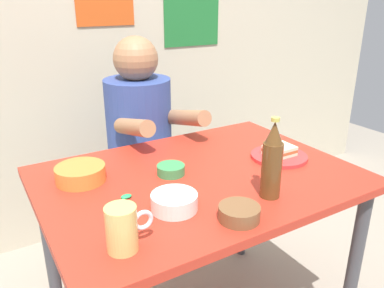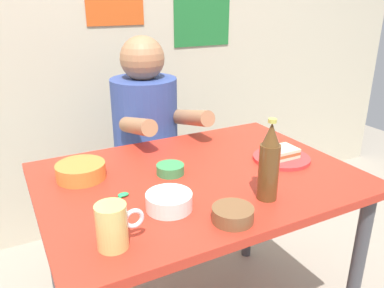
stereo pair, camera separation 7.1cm
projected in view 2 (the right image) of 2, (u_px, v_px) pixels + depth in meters
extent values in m
cube|color=#BCB299|center=(104.00, 3.00, 2.04)|extent=(4.40, 0.08, 2.60)
cube|color=#B72D1E|center=(198.00, 178.00, 1.38)|extent=(1.10, 0.80, 0.03)
cylinder|color=#3F3F44|center=(356.00, 275.00, 1.45)|extent=(0.05, 0.05, 0.71)
cylinder|color=#3F3F44|center=(54.00, 252.00, 1.58)|extent=(0.05, 0.05, 0.71)
cylinder|color=#3F3F44|center=(249.00, 197.00, 2.01)|extent=(0.05, 0.05, 0.71)
cylinder|color=#4C4C51|center=(150.00, 217.00, 2.11)|extent=(0.08, 0.08, 0.41)
cylinder|color=maroon|center=(148.00, 180.00, 2.03)|extent=(0.34, 0.34, 0.04)
cylinder|color=#33478C|center=(146.00, 130.00, 1.92)|extent=(0.32, 0.32, 0.52)
sphere|color=#A0704C|center=(142.00, 58.00, 1.80)|extent=(0.21, 0.21, 0.21)
cylinder|color=#A0704C|center=(137.00, 126.00, 1.62)|extent=(0.07, 0.31, 0.14)
cylinder|color=#A0704C|center=(192.00, 118.00, 1.73)|extent=(0.07, 0.31, 0.14)
cylinder|color=red|center=(281.00, 158.00, 1.50)|extent=(0.22, 0.22, 0.01)
cube|color=beige|center=(282.00, 155.00, 1.49)|extent=(0.11, 0.09, 0.01)
cube|color=#9E592D|center=(282.00, 152.00, 1.49)|extent=(0.11, 0.09, 0.01)
cube|color=beige|center=(282.00, 149.00, 1.48)|extent=(0.11, 0.09, 0.01)
cylinder|color=#D1BC66|center=(112.00, 226.00, 0.96)|extent=(0.08, 0.08, 0.12)
torus|color=silver|center=(134.00, 218.00, 0.98)|extent=(0.06, 0.01, 0.06)
cylinder|color=#593819|center=(268.00, 172.00, 1.18)|extent=(0.06, 0.06, 0.18)
cone|color=#593819|center=(271.00, 134.00, 1.14)|extent=(0.05, 0.05, 0.07)
cylinder|color=#BFB74C|center=(272.00, 121.00, 1.12)|extent=(0.03, 0.03, 0.01)
cylinder|color=#388C4C|center=(170.00, 169.00, 1.38)|extent=(0.10, 0.10, 0.03)
cylinder|color=#5B643A|center=(170.00, 167.00, 1.37)|extent=(0.08, 0.08, 0.02)
cylinder|color=orange|center=(81.00, 171.00, 1.34)|extent=(0.17, 0.17, 0.05)
cylinder|color=#B25B2D|center=(80.00, 168.00, 1.33)|extent=(0.14, 0.14, 0.02)
cylinder|color=silver|center=(169.00, 201.00, 1.15)|extent=(0.14, 0.14, 0.05)
cylinder|color=tan|center=(169.00, 198.00, 1.14)|extent=(0.11, 0.11, 0.02)
cylinder|color=brown|center=(233.00, 214.00, 1.08)|extent=(0.12, 0.12, 0.04)
cylinder|color=brown|center=(233.00, 211.00, 1.08)|extent=(0.10, 0.10, 0.02)
cylinder|color=#26A559|center=(112.00, 203.00, 1.18)|extent=(0.09, 0.07, 0.01)
ellipsoid|color=#26A559|center=(123.00, 195.00, 1.22)|extent=(0.04, 0.02, 0.01)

